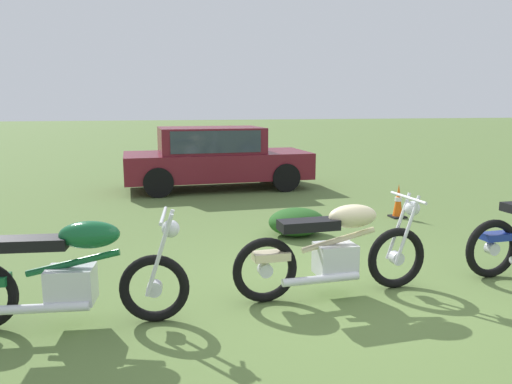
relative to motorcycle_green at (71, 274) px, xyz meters
The scene contains 6 objects.
ground_plane 2.64m from the motorcycle_green, ahead, with size 120.00×120.00×0.00m, color #567038.
motorcycle_green is the anchor object (origin of this frame).
motorcycle_cream 2.54m from the motorcycle_green, ahead, with size 2.12×0.64×1.02m.
car_burgundy 7.28m from the motorcycle_green, 70.89° to the left, with size 4.25×1.89×1.43m.
shrub_low 3.79m from the motorcycle_green, 39.85° to the left, with size 0.86×0.72×0.41m.
traffic_cone 5.89m from the motorcycle_green, 31.96° to the left, with size 0.25×0.25×0.59m.
Camera 1 is at (-2.01, -4.38, 1.94)m, focal length 34.14 mm.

